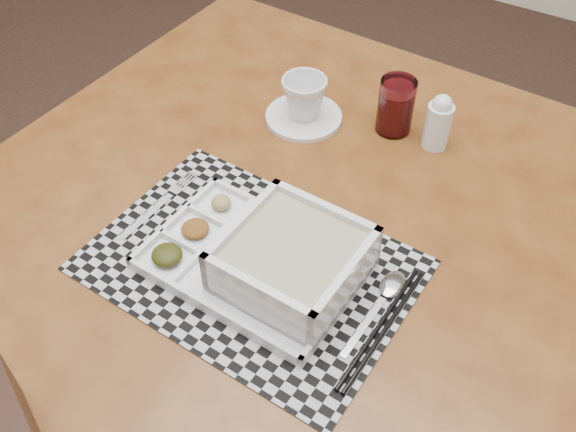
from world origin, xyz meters
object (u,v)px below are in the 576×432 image
object	(u,v)px
dining_table	(292,246)
creamer_bottle	(438,122)
serving_tray	(281,261)
juice_glass	(395,108)
cup	(304,98)

from	to	relation	value
dining_table	creamer_bottle	xyz separation A→B (m)	(0.13, 0.29, 0.14)
serving_tray	juice_glass	distance (m)	0.42
serving_tray	cup	size ratio (longest dim) A/B	3.74
cup	creamer_bottle	xyz separation A→B (m)	(0.25, 0.06, 0.00)
dining_table	serving_tray	bearing A→B (deg)	-66.37
serving_tray	creamer_bottle	size ratio (longest dim) A/B	2.95
juice_glass	serving_tray	bearing A→B (deg)	-88.97
dining_table	creamer_bottle	bearing A→B (deg)	65.05
dining_table	juice_glass	bearing A→B (deg)	80.68
serving_tray	dining_table	bearing A→B (deg)	113.63
creamer_bottle	juice_glass	bearing A→B (deg)	177.82
cup	dining_table	bearing A→B (deg)	-81.16
dining_table	creamer_bottle	world-z (taller)	creamer_bottle
creamer_bottle	dining_table	bearing A→B (deg)	-114.95
dining_table	cup	xyz separation A→B (m)	(-0.11, 0.23, 0.14)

